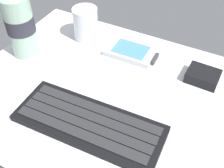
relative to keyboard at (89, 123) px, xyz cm
name	(u,v)px	position (x,y,z in cm)	size (l,w,h in cm)	color
ground_plane	(112,98)	(0.01, 9.31, -1.79)	(64.00, 48.00, 2.80)	silver
keyboard	(89,123)	(0.00, 0.00, 0.00)	(29.41, 12.13, 1.70)	black
handheld_device	(131,52)	(-2.18, 24.02, -0.08)	(12.89, 7.79, 1.50)	silver
juice_cup	(86,25)	(-15.71, 24.93, 3.10)	(6.40, 6.40, 8.50)	silver
water_bottle	(19,21)	(-25.64, 12.59, 8.20)	(6.73, 6.73, 20.80)	#9EC1A8
charger_block	(203,76)	(15.98, 22.79, 0.39)	(7.00, 5.60, 2.40)	black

